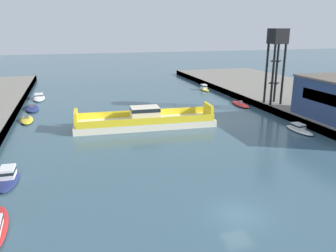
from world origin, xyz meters
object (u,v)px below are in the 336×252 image
Objects in this scene: chain_ferry at (145,121)px; moored_boat_near_left at (240,104)px; moored_boat_near_right at (32,108)px; moored_boat_far_left at (27,120)px; moored_boat_upstream_b at (8,176)px; crane_tower at (277,47)px; moored_boat_upstream_a at (39,97)px; moored_boat_mid_left at (299,129)px; moored_boat_mid_right at (204,88)px.

moored_boat_near_left is (22.77, 9.79, -0.78)m from chain_ferry.
moored_boat_near_right is 9.27m from moored_boat_far_left.
chain_ferry reaches higher than moored_boat_upstream_b.
crane_tower is (4.19, -5.19, 12.03)m from moored_boat_near_left.
moored_boat_near_right is 1.32× the size of moored_boat_upstream_b.
moored_boat_upstream_a is (-18.50, 28.71, -0.59)m from chain_ferry.
moored_boat_upstream_a is at bearing 122.79° from chain_ferry.
moored_boat_mid_left is at bearing -22.64° from chain_ferry.
moored_boat_far_left is at bearing 156.10° from moored_boat_mid_left.
moored_boat_mid_left is (22.77, -9.49, -0.59)m from chain_ferry.
moored_boat_far_left is (-41.54, -19.61, -0.30)m from moored_boat_mid_right.
moored_boat_mid_right reaches higher than moored_boat_mid_left.
moored_boat_upstream_a reaches higher than moored_boat_near_left.
moored_boat_mid_left is at bearing -33.62° from moored_boat_near_right.
moored_boat_near_right is 10.36m from moored_boat_upstream_a.
moored_boat_far_left is 1.05× the size of moored_boat_upstream_b.
moored_boat_near_left is 42.00m from moored_boat_far_left.
moored_boat_near_right is at bearing -93.64° from moored_boat_upstream_a.
moored_boat_mid_right is at bearing 47.61° from moored_boat_upstream_b.
crane_tower is (45.55, 20.70, 11.72)m from moored_boat_upstream_b.
moored_boat_upstream_a is (-41.27, 38.21, -0.00)m from moored_boat_mid_left.
chain_ferry is 3.10× the size of moored_boat_upstream_a.
chain_ferry is 3.93× the size of moored_boat_mid_left.
moored_boat_mid_left is at bearing -42.80° from moored_boat_upstream_a.
chain_ferry is 24.79m from moored_boat_near_left.
moored_boat_near_right is (-19.16, 18.38, -0.78)m from chain_ferry.
crane_tower reaches higher than moored_boat_upstream_b.
moored_boat_upstream_a is (0.66, 10.33, 0.19)m from moored_boat_near_right.
moored_boat_upstream_a is 1.24× the size of moored_boat_upstream_b.
moored_boat_near_left is at bearing 23.26° from chain_ferry.
crane_tower is at bearing -16.64° from moored_boat_near_right.
moored_boat_mid_left is at bearing -90.00° from moored_boat_near_left.
moored_boat_mid_left reaches higher than moored_boat_near_right.
moored_boat_mid_right is at bearing 52.15° from chain_ferry.
chain_ferry reaches higher than moored_boat_near_left.
crane_tower reaches higher than moored_boat_near_left.
moored_boat_near_right is at bearing 89.58° from moored_boat_far_left.
moored_boat_upstream_b reaches higher than moored_boat_far_left.
moored_boat_mid_left is 0.41× the size of crane_tower.
moored_boat_upstream_b is (-41.37, -25.89, 0.31)m from moored_boat_near_left.
moored_boat_upstream_a is at bearing 89.87° from moored_boat_upstream_b.
moored_boat_mid_left reaches higher than moored_boat_far_left.
chain_ferry reaches higher than moored_boat_mid_right.
crane_tower is (46.11, -13.78, 12.03)m from moored_boat_near_right.
chain_ferry is at bearing 40.89° from moored_boat_upstream_b.
chain_ferry is 24.60m from moored_boat_upstream_b.
moored_boat_mid_left is 45.93m from moored_boat_far_left.
chain_ferry is 26.56m from moored_boat_near_right.
chain_ferry is 4.31× the size of moored_boat_mid_right.
moored_boat_near_right is 1.35× the size of moored_boat_mid_left.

